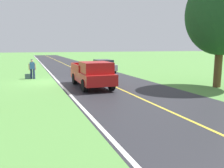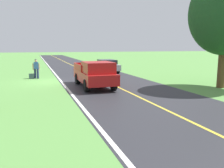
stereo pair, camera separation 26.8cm
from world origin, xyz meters
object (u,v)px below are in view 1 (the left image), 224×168
at_px(pickup_truck_passing, 93,74).
at_px(tree_far_side_near, 222,14).
at_px(hitchhiker_walking, 32,68).
at_px(suitcase_carried, 28,76).
at_px(sedan_near_oncoming, 103,66).

distance_m(pickup_truck_passing, tree_far_side_near, 9.62).
bearing_deg(hitchhiker_walking, suitcase_carried, 9.84).
bearing_deg(pickup_truck_passing, sedan_near_oncoming, -112.52).
distance_m(hitchhiker_walking, tree_far_side_near, 15.55).
bearing_deg(suitcase_carried, hitchhiker_walking, 100.86).
bearing_deg(pickup_truck_passing, tree_far_side_near, 160.38).
xyz_separation_m(pickup_truck_passing, tree_far_side_near, (-8.24, 2.94, 4.01)).
xyz_separation_m(hitchhiker_walking, tree_far_side_near, (-12.04, 9.00, 4.00)).
height_order(suitcase_carried, sedan_near_oncoming, sedan_near_oncoming).
distance_m(suitcase_carried, tree_far_side_near, 16.05).
height_order(hitchhiker_walking, suitcase_carried, hitchhiker_walking).
bearing_deg(suitcase_carried, tree_far_side_near, 55.42).
bearing_deg(tree_far_side_near, suitcase_carried, -35.61).
bearing_deg(pickup_truck_passing, suitcase_carried, -54.79).
distance_m(pickup_truck_passing, sedan_near_oncoming, 9.39).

